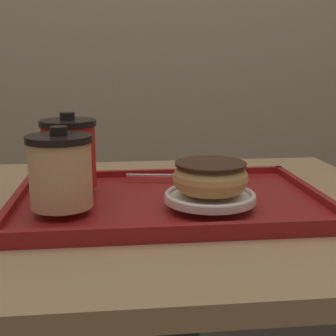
# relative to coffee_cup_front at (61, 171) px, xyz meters

# --- Properties ---
(cafe_table) EXTENTS (0.78, 0.69, 0.73)m
(cafe_table) POSITION_rel_coffee_cup_front_xyz_m (0.18, 0.08, -0.26)
(cafe_table) COLOR tan
(cafe_table) RESTS_ON ground_plane
(serving_tray) EXTENTS (0.51, 0.34, 0.02)m
(serving_tray) POSITION_rel_coffee_cup_front_xyz_m (0.17, 0.06, -0.07)
(serving_tray) COLOR maroon
(serving_tray) RESTS_ON cafe_table
(coffee_cup_front) EXTENTS (0.10, 0.10, 0.12)m
(coffee_cup_front) POSITION_rel_coffee_cup_front_xyz_m (0.00, 0.00, 0.00)
(coffee_cup_front) COLOR #E0B784
(coffee_cup_front) RESTS_ON serving_tray
(coffee_cup_rear) EXTENTS (0.10, 0.10, 0.13)m
(coffee_cup_rear) POSITION_rel_coffee_cup_front_xyz_m (0.00, 0.12, 0.00)
(coffee_cup_rear) COLOR red
(coffee_cup_rear) RESTS_ON serving_tray
(plate_with_chocolate_donut) EXTENTS (0.14, 0.14, 0.01)m
(plate_with_chocolate_donut) POSITION_rel_coffee_cup_front_xyz_m (0.22, 0.00, -0.05)
(plate_with_chocolate_donut) COLOR white
(plate_with_chocolate_donut) RESTS_ON serving_tray
(donut_chocolate_glazed) EXTENTS (0.12, 0.12, 0.05)m
(donut_chocolate_glazed) POSITION_rel_coffee_cup_front_xyz_m (0.22, 0.00, -0.02)
(donut_chocolate_glazed) COLOR tan
(donut_chocolate_glazed) RESTS_ON plate_with_chocolate_donut
(spoon) EXTENTS (0.16, 0.04, 0.01)m
(spoon) POSITION_rel_coffee_cup_front_xyz_m (0.22, 0.16, -0.05)
(spoon) COLOR silver
(spoon) RESTS_ON serving_tray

